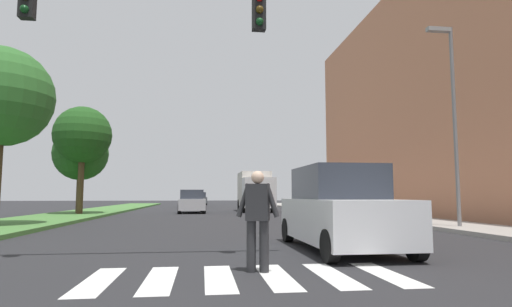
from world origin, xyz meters
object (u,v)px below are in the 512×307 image
at_px(tree_mid, 1,97).
at_px(sedan_distant, 194,200).
at_px(tree_distant, 81,154).
at_px(sedan_far_horizon, 199,199).
at_px(pedestrian_performer, 258,216).
at_px(sedan_midblock, 191,202).
at_px(suv_crossing, 340,210).
at_px(traffic_light_gantry, 22,36).
at_px(street_lamp_right, 452,106).
at_px(truck_box_delivery, 255,191).
at_px(tree_far, 83,135).

xyz_separation_m(tree_mid, sedan_distant, (6.93, 26.82, -4.30)).
distance_m(tree_mid, sedan_distant, 28.03).
distance_m(tree_distant, sedan_far_horizon, 28.49).
xyz_separation_m(pedestrian_performer, sedan_midblock, (-1.68, 23.80, -0.16)).
xyz_separation_m(tree_distant, sedan_midblock, (7.10, 2.55, -3.18)).
bearing_deg(pedestrian_performer, suv_crossing, 48.63).
distance_m(suv_crossing, sedan_midblock, 21.55).
bearing_deg(tree_distant, tree_mid, -89.61).
xyz_separation_m(traffic_light_gantry, street_lamp_right, (12.75, 6.02, 0.25)).
relative_size(suv_crossing, sedan_distant, 1.07).
height_order(street_lamp_right, pedestrian_performer, street_lamp_right).
distance_m(tree_mid, street_lamp_right, 17.25).
relative_size(sedan_midblock, sedan_far_horizon, 1.10).
relative_size(street_lamp_right, pedestrian_performer, 4.44).
height_order(sedan_far_horizon, truck_box_delivery, truck_box_delivery).
bearing_deg(pedestrian_performer, sedan_distant, 92.77).
height_order(traffic_light_gantry, pedestrian_performer, traffic_light_gantry).
bearing_deg(pedestrian_performer, sedan_midblock, 94.04).
height_order(sedan_midblock, truck_box_delivery, truck_box_delivery).
distance_m(sedan_midblock, truck_box_delivery, 5.35).
height_order(traffic_light_gantry, street_lamp_right, street_lamp_right).
relative_size(pedestrian_performer, sedan_far_horizon, 0.41).
xyz_separation_m(traffic_light_gantry, sedan_far_horizon, (3.17, 47.25, -3.58)).
height_order(street_lamp_right, truck_box_delivery, street_lamp_right).
bearing_deg(truck_box_delivery, tree_far, -152.25).
relative_size(pedestrian_performer, sedan_midblock, 0.37).
xyz_separation_m(sedan_midblock, sedan_distant, (-0.10, 13.02, -0.00)).
bearing_deg(sedan_distant, truck_box_delivery, -65.68).
distance_m(sedan_distant, truck_box_delivery, 12.18).
bearing_deg(tree_far, traffic_light_gantry, -78.15).
distance_m(tree_mid, truck_box_delivery, 20.05).
bearing_deg(street_lamp_right, tree_distant, 140.82).
bearing_deg(sedan_midblock, street_lamp_right, -58.77).
xyz_separation_m(sedan_midblock, sedan_far_horizon, (0.42, 24.74, -0.01)).
xyz_separation_m(sedan_far_horizon, truck_box_delivery, (4.48, -22.80, 0.87)).
bearing_deg(street_lamp_right, tree_far, 143.30).
height_order(sedan_distant, truck_box_delivery, truck_box_delivery).
distance_m(tree_far, pedestrian_performer, 21.74).
height_order(tree_far, pedestrian_performer, tree_far).
bearing_deg(sedan_distant, street_lamp_right, -71.11).
distance_m(tree_far, truck_box_delivery, 13.43).
relative_size(tree_mid, traffic_light_gantry, 0.82).
bearing_deg(sedan_midblock, tree_mid, -116.99).
bearing_deg(tree_distant, traffic_light_gantry, -77.68).
relative_size(tree_far, suv_crossing, 1.42).
bearing_deg(sedan_far_horizon, truck_box_delivery, -78.88).
distance_m(street_lamp_right, truck_box_delivery, 19.35).
xyz_separation_m(tree_mid, traffic_light_gantry, (4.28, -8.71, -0.73)).
relative_size(traffic_light_gantry, truck_box_delivery, 1.35).
xyz_separation_m(pedestrian_performer, suv_crossing, (2.31, 2.63, -0.00)).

